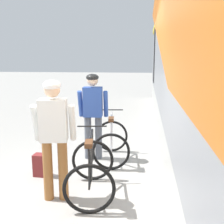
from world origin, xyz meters
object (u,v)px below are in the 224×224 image
bicycle_near_silver (111,141)px  bicycle_far_black (91,170)px  cyclist_far_in_white (54,130)px  backpack_on_platform (42,165)px  cyclist_near_in_blue (93,109)px

bicycle_near_silver → bicycle_far_black: 1.48m
cyclist_far_in_white → backpack_on_platform: (-0.52, 0.73, -0.85)m
cyclist_near_in_blue → bicycle_near_silver: cyclist_near_in_blue is taller
bicycle_near_silver → bicycle_far_black: same height
cyclist_near_in_blue → backpack_on_platform: size_ratio=4.40×
cyclist_near_in_blue → bicycle_near_silver: size_ratio=1.54×
bicycle_far_black → backpack_on_platform: bicycle_far_black is taller
cyclist_far_in_white → bicycle_far_black: 0.83m
bicycle_far_black → bicycle_near_silver: bearing=85.6°
cyclist_near_in_blue → cyclist_far_in_white: size_ratio=1.00×
cyclist_far_in_white → bicycle_far_black: cyclist_far_in_white is taller
bicycle_near_silver → backpack_on_platform: 1.46m
cyclist_near_in_blue → bicycle_far_black: cyclist_near_in_blue is taller
bicycle_near_silver → cyclist_far_in_white: bearing=-110.2°
cyclist_far_in_white → bicycle_near_silver: bearing=69.8°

